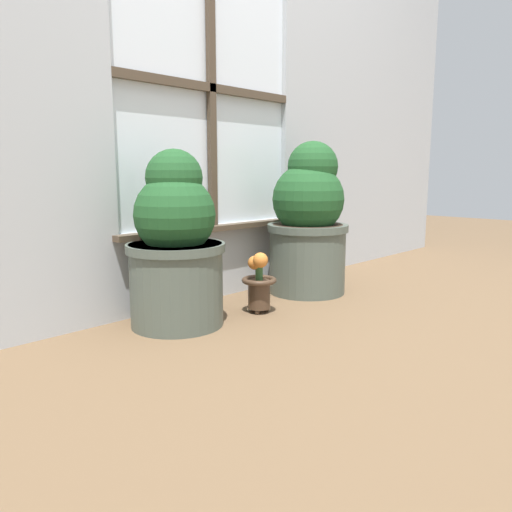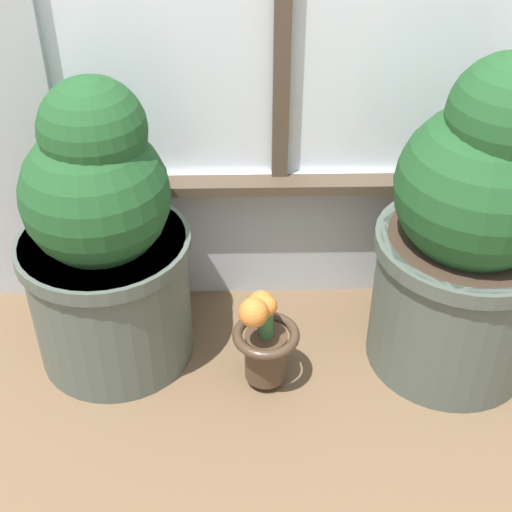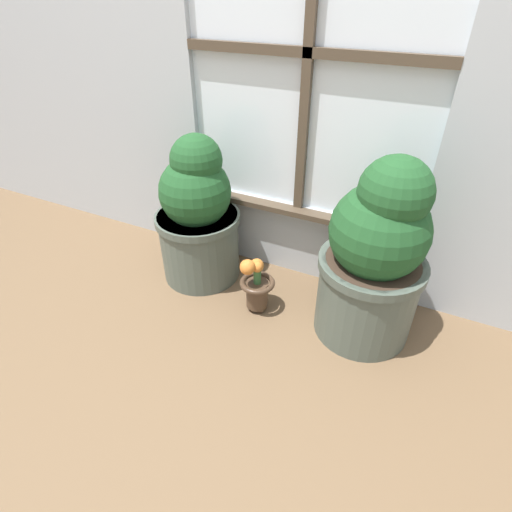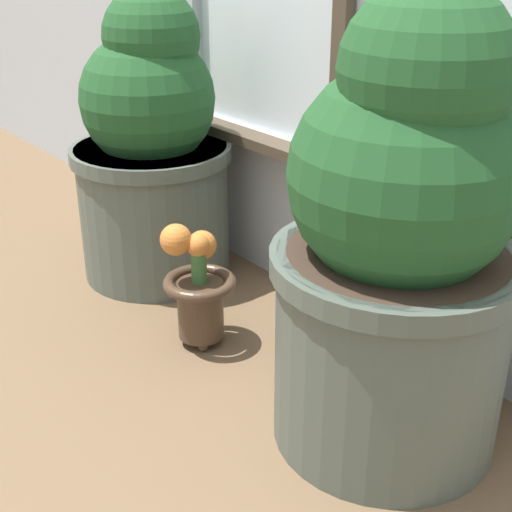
# 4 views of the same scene
# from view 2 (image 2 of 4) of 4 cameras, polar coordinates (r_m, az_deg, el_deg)

# --- Properties ---
(ground_plane) EXTENTS (10.00, 10.00, 0.00)m
(ground_plane) POSITION_cam_2_polar(r_m,az_deg,el_deg) (1.51, 2.54, -14.54)
(ground_plane) COLOR brown
(potted_plant_left) EXTENTS (0.37, 0.37, 0.67)m
(potted_plant_left) POSITION_cam_2_polar(r_m,az_deg,el_deg) (1.53, -12.10, 1.09)
(potted_plant_left) COLOR #4C564C
(potted_plant_left) RESTS_ON ground_plane
(potted_plant_right) EXTENTS (0.39, 0.39, 0.72)m
(potted_plant_right) POSITION_cam_2_polar(r_m,az_deg,el_deg) (1.53, 16.90, 1.75)
(potted_plant_right) COLOR #4C564C
(potted_plant_right) RESTS_ON ground_plane
(flower_vase) EXTENTS (0.15, 0.15, 0.26)m
(flower_vase) POSITION_cam_2_polar(r_m,az_deg,el_deg) (1.53, 0.66, -6.61)
(flower_vase) COLOR #473323
(flower_vase) RESTS_ON ground_plane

